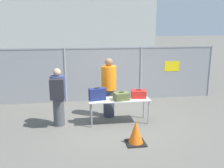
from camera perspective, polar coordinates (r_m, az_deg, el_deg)
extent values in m
plane|color=#605E56|center=(7.52, 0.34, -8.90)|extent=(120.00, 120.00, 0.00)
cylinder|color=gray|center=(9.42, -10.65, 1.94)|extent=(0.07, 0.07, 2.05)
cylinder|color=gray|center=(9.75, 6.55, 2.46)|extent=(0.07, 0.07, 2.05)
cylinder|color=gray|center=(10.87, 21.40, 2.74)|extent=(0.07, 0.07, 2.05)
cube|color=gray|center=(9.48, -1.90, 2.23)|extent=(8.65, 0.01, 2.05)
cube|color=gray|center=(9.34, -1.95, 8.22)|extent=(8.65, 0.04, 0.04)
cube|color=yellow|center=(10.11, 13.54, 3.97)|extent=(0.60, 0.01, 0.40)
cube|color=silver|center=(7.32, 1.62, -3.54)|extent=(1.78, 0.61, 0.02)
cylinder|color=#99999E|center=(7.11, -4.70, -7.23)|extent=(0.04, 0.04, 0.71)
cylinder|color=#99999E|center=(7.40, 8.34, -6.49)|extent=(0.04, 0.04, 0.71)
cylinder|color=#99999E|center=(7.57, -4.97, -5.93)|extent=(0.04, 0.04, 0.71)
cylinder|color=#99999E|center=(7.85, 7.29, -5.29)|extent=(0.04, 0.04, 0.71)
cube|color=navy|center=(7.18, -3.39, -2.35)|extent=(0.50, 0.28, 0.35)
cube|color=black|center=(7.13, -3.41, -0.92)|extent=(0.16, 0.05, 0.02)
cube|color=#566033|center=(7.21, 2.14, -2.79)|extent=(0.47, 0.40, 0.22)
cube|color=black|center=(7.18, 2.14, -1.87)|extent=(0.16, 0.05, 0.02)
cube|color=red|center=(7.47, 6.09, -2.27)|extent=(0.47, 0.38, 0.22)
cube|color=black|center=(7.44, 6.11, -1.35)|extent=(0.16, 0.05, 0.02)
cylinder|color=#4C4C51|center=(7.40, -12.05, -6.28)|extent=(0.32, 0.32, 0.80)
cylinder|color=navy|center=(7.19, -12.33, -0.79)|extent=(0.41, 0.41, 0.66)
sphere|color=tan|center=(7.10, -12.51, 2.66)|extent=(0.22, 0.22, 0.22)
cube|color=#232328|center=(6.87, -12.50, -1.16)|extent=(0.37, 0.23, 0.56)
cylinder|color=#383D4C|center=(7.92, -0.72, -4.33)|extent=(0.35, 0.35, 0.89)
cylinder|color=orange|center=(7.72, -0.74, 1.42)|extent=(0.46, 0.46, 0.74)
sphere|color=brown|center=(7.63, -0.75, 5.02)|extent=(0.24, 0.24, 0.24)
cube|color=#4C6B47|center=(11.78, 9.60, 1.34)|extent=(2.48, 1.45, 0.56)
sphere|color=black|center=(10.96, 8.68, -0.31)|extent=(0.59, 0.59, 0.59)
sphere|color=black|center=(12.42, 6.55, 1.37)|extent=(0.59, 0.59, 0.59)
cylinder|color=#59595B|center=(11.42, 1.56, -0.02)|extent=(0.87, 0.06, 0.06)
cube|color=#B2B7B2|center=(30.02, -10.49, 12.70)|extent=(17.73, 11.64, 5.30)
cube|color=black|center=(6.34, 5.42, -13.24)|extent=(0.47, 0.47, 0.03)
cone|color=orange|center=(6.22, 5.47, -10.93)|extent=(0.38, 0.38, 0.59)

